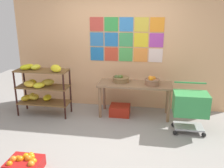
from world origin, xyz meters
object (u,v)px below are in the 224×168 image
fruit_basket_right (152,81)px  shopping_cart (190,105)px  produce_crate_under_table (120,110)px  fruit_basket_left (120,79)px  banana_shelf_unit (40,85)px  orange_crate_foreground (25,164)px  display_table (135,88)px

fruit_basket_right → shopping_cart: (0.68, -0.52, -0.27)m
fruit_basket_right → produce_crate_under_table: size_ratio=0.72×
fruit_basket_left → banana_shelf_unit: bearing=-169.8°
produce_crate_under_table → orange_crate_foreground: orange_crate_foreground is taller
display_table → fruit_basket_right: bearing=-9.2°
banana_shelf_unit → fruit_basket_left: banana_shelf_unit is taller
produce_crate_under_table → orange_crate_foreground: 2.31m
display_table → produce_crate_under_table: size_ratio=3.59×
produce_crate_under_table → shopping_cart: bearing=-22.0°
display_table → produce_crate_under_table: 0.58m
banana_shelf_unit → produce_crate_under_table: 1.75m
display_table → orange_crate_foreground: bearing=-122.6°
display_table → fruit_basket_left: (-0.30, 0.06, 0.16)m
display_table → orange_crate_foreground: (-1.34, -2.10, -0.50)m
shopping_cart → fruit_basket_left: bearing=145.5°
banana_shelf_unit → display_table: banana_shelf_unit is taller
shopping_cart → banana_shelf_unit: bearing=164.6°
fruit_basket_left → produce_crate_under_table: 0.67m
orange_crate_foreground → fruit_basket_left: bearing=64.3°
fruit_basket_right → banana_shelf_unit: bearing=-175.4°
display_table → banana_shelf_unit: bearing=-173.0°
fruit_basket_right → produce_crate_under_table: 0.93m
fruit_basket_left → orange_crate_foreground: bearing=-115.7°
banana_shelf_unit → produce_crate_under_table: (1.66, 0.20, -0.54)m
fruit_basket_right → orange_crate_foreground: 2.74m
orange_crate_foreground → shopping_cart: (2.37, 1.52, 0.41)m
fruit_basket_right → shopping_cart: 0.90m
fruit_basket_left → orange_crate_foreground: size_ratio=0.78×
banana_shelf_unit → shopping_cart: (2.98, -0.34, -0.13)m
banana_shelf_unit → orange_crate_foreground: (0.61, -1.86, -0.54)m
orange_crate_foreground → fruit_basket_right: bearing=50.5°
banana_shelf_unit → fruit_basket_left: size_ratio=3.16×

